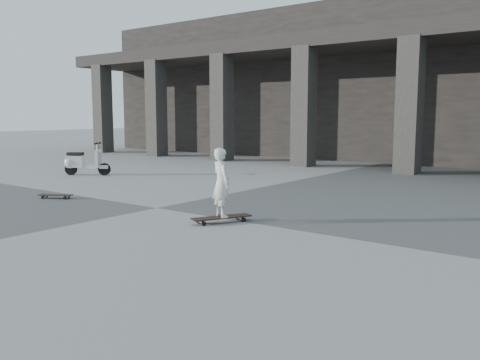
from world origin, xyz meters
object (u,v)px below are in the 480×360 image
Objects in this scene: skateboard_spare at (55,195)px; scooter at (79,162)px; longboard at (221,218)px; child at (221,183)px.

scooter reaches higher than skateboard_spare.
longboard is 7.89m from scooter.
longboard is 0.58m from child.
child is at bearing -24.92° from skateboard_spare.
longboard reaches higher than skateboard_spare.
longboard is 4.30m from skateboard_spare.
longboard is 0.82× the size of scooter.
skateboard_spare is at bearing -73.75° from scooter.
longboard is at bearing 24.95° from child.
child is 0.92× the size of scooter.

